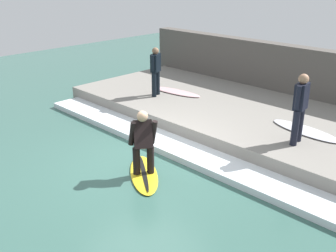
{
  "coord_description": "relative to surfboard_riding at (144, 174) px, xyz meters",
  "views": [
    {
      "loc": [
        -5.39,
        -6.11,
        4.2
      ],
      "look_at": [
        0.81,
        0.0,
        0.7
      ],
      "focal_mm": 42.0,
      "sensor_mm": 36.0,
      "label": 1
    }
  ],
  "objects": [
    {
      "name": "surfboard_waiting_far",
      "position": [
        3.87,
        2.72,
        0.45
      ],
      "size": [
        0.72,
        1.9,
        0.06
      ],
      "color": "beige",
      "rests_on": "concrete_ledge"
    },
    {
      "name": "surfer_riding",
      "position": [
        -0.0,
        -0.0,
        0.82
      ],
      "size": [
        0.59,
        0.61,
        1.43
      ],
      "color": "black",
      "rests_on": "surfboard_riding"
    },
    {
      "name": "surfer_waiting_far",
      "position": [
        3.2,
        2.95,
        1.28
      ],
      "size": [
        0.48,
        0.33,
        1.52
      ],
      "color": "black",
      "rests_on": "concrete_ledge"
    },
    {
      "name": "surfboard_riding",
      "position": [
        0.0,
        0.0,
        0.0
      ],
      "size": [
        1.52,
        1.78,
        0.07
      ],
      "color": "yellow",
      "rests_on": "ground_plane"
    },
    {
      "name": "concrete_ledge",
      "position": [
        4.06,
        0.43,
        0.2
      ],
      "size": [
        4.4,
        10.46,
        0.46
      ],
      "primitive_type": "cube",
      "color": "gray",
      "rests_on": "ground_plane"
    },
    {
      "name": "surfer_waiting_near",
      "position": [
        2.95,
        -1.97,
        1.34
      ],
      "size": [
        0.55,
        0.29,
        1.63
      ],
      "color": "black",
      "rests_on": "concrete_ledge"
    },
    {
      "name": "surfboard_waiting_near",
      "position": [
        3.74,
        -1.82,
        0.45
      ],
      "size": [
        0.83,
        1.93,
        0.06
      ],
      "color": "silver",
      "rests_on": "concrete_ledge"
    },
    {
      "name": "back_wall",
      "position": [
        6.51,
        0.43,
        0.95
      ],
      "size": [
        0.5,
        10.99,
        1.95
      ],
      "primitive_type": "cube",
      "color": "#544F49",
      "rests_on": "ground_plane"
    },
    {
      "name": "wave_foam_crest",
      "position": [
        1.41,
        0.43,
        0.05
      ],
      "size": [
        0.9,
        9.94,
        0.16
      ],
      "primitive_type": "cube",
      "color": "silver",
      "rests_on": "ground_plane"
    },
    {
      "name": "ground_plane",
      "position": [
        0.38,
        0.43,
        -0.03
      ],
      "size": [
        28.0,
        28.0,
        0.0
      ],
      "primitive_type": "plane",
      "color": "#386056"
    }
  ]
}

